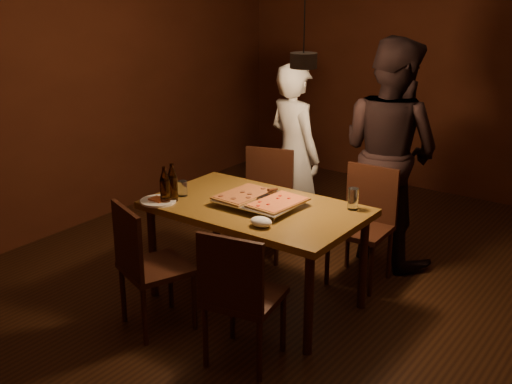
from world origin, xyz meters
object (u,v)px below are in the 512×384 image
Objects in this scene: beer_bottle_a at (165,185)px; diner_white at (294,155)px; diner_dark at (390,152)px; chair_near_left at (144,256)px; chair_near_right at (238,287)px; pendant_lamp at (304,59)px; pizza_tray at (261,202)px; chair_far_right at (365,214)px; chair_far_left at (266,192)px; dining_table at (256,215)px; plate_slice at (158,201)px; beer_bottle_b at (172,182)px.

diner_white is at bearing 84.11° from beer_bottle_a.
diner_dark reaches higher than beer_bottle_a.
chair_near_left is 1.11× the size of chair_near_right.
pizza_tray is at bearing -134.24° from pendant_lamp.
pizza_tray is (-0.42, -0.80, 0.24)m from chair_far_right.
pendant_lamp is at bearing 123.79° from chair_far_left.
chair_far_right is 1.57m from beer_bottle_a.
diner_dark reaches higher than dining_table.
pendant_lamp is (0.69, -0.57, 1.22)m from chair_far_left.
beer_bottle_a reaches higher than chair_near_right.
pendant_lamp is at bearing 89.40° from chair_near_right.
beer_bottle_a is (-0.08, -1.12, 0.35)m from chair_far_left.
dining_table is at bearing 128.45° from diner_white.
pizza_tray reaches higher than plate_slice.
chair_near_right is at bearing -20.70° from plate_slice.
plate_slice is 1.48m from diner_white.
diner_dark reaches higher than chair_near_right.
chair_far_left is at bearing 114.58° from chair_near_left.
chair_near_left is at bearing -66.62° from beer_bottle_a.
beer_bottle_a is at bearing -94.07° from beer_bottle_b.
pendant_lamp is (-0.17, 0.95, 1.22)m from chair_near_right.
chair_far_left is 0.48× the size of pendant_lamp.
plate_slice is 0.23× the size of pendant_lamp.
beer_bottle_b is 0.15× the size of diner_dark.
chair_near_left is 1.88m from diner_white.
dining_table is at bearing 31.96° from beer_bottle_a.
pizza_tray reaches higher than dining_table.
pizza_tray is 2.14× the size of plate_slice.
plate_slice is (-0.06, -0.01, -0.13)m from beer_bottle_a.
diner_white reaches higher than chair_far_left.
chair_far_left and chair_far_right have the same top height.
chair_near_right is 2.04m from diner_dark.
chair_near_right is at bearing 132.19° from diner_white.
chair_far_right is (0.45, 0.82, -0.14)m from dining_table.
chair_far_right is at bearing 63.24° from pizza_tray.
plate_slice is 0.16× the size of diner_white.
beer_bottle_a is at bearing 73.22° from diner_dark.
chair_near_left is 0.51m from plate_slice.
chair_near_left is at bearing -116.49° from pizza_tray.
beer_bottle_b is (-0.99, -1.08, 0.35)m from chair_far_right.
pizza_tray is at bearing 83.37° from chair_near_left.
diner_dark reaches higher than beer_bottle_b.
chair_near_left is at bearing 109.73° from diner_white.
chair_far_left is 1.16m from plate_slice.
chair_near_left is 0.49× the size of pendant_lamp.
diner_dark is (0.88, 0.49, 0.39)m from chair_far_left.
chair_near_right is 0.89× the size of pizza_tray.
beer_bottle_a is 0.17× the size of diner_white.
chair_far_right is at bearing 49.20° from beer_bottle_a.
dining_table is 1.37m from diner_dark.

